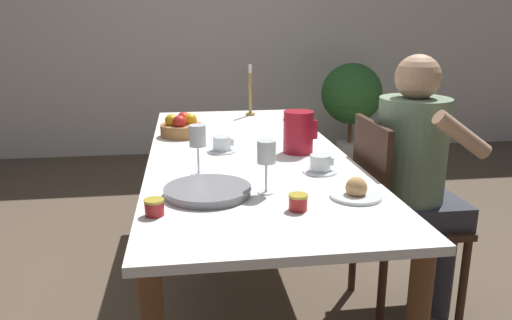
{
  "coord_description": "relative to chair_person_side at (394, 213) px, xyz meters",
  "views": [
    {
      "loc": [
        -0.27,
        -2.24,
        1.32
      ],
      "look_at": [
        0.0,
        -0.33,
        0.77
      ],
      "focal_mm": 35.0,
      "sensor_mm": 36.0,
      "label": 1
    }
  ],
  "objects": [
    {
      "name": "wine_glass_juice",
      "position": [
        -0.64,
        -0.31,
        0.38
      ],
      "size": [
        0.07,
        0.07,
        0.19
      ],
      "color": "white",
      "rests_on": "dining_table"
    },
    {
      "name": "ground_plane",
      "position": [
        -0.63,
        0.27,
        -0.48
      ],
      "size": [
        20.0,
        20.0,
        0.0
      ],
      "primitive_type": "plane",
      "color": "brown"
    },
    {
      "name": "dining_table",
      "position": [
        -0.63,
        0.27,
        0.15
      ],
      "size": [
        0.89,
        2.17,
        0.72
      ],
      "color": "white",
      "rests_on": "ground_plane"
    },
    {
      "name": "wall_back",
      "position": [
        -0.63,
        3.05,
        0.82
      ],
      "size": [
        10.0,
        0.06,
        2.6
      ],
      "color": "silver",
      "rests_on": "ground_plane"
    },
    {
      "name": "candlestick_tall",
      "position": [
        -0.49,
        1.18,
        0.36
      ],
      "size": [
        0.06,
        0.06,
        0.32
      ],
      "color": "olive",
      "rests_on": "dining_table"
    },
    {
      "name": "teacup_near_person",
      "position": [
        -0.38,
        -0.1,
        0.27
      ],
      "size": [
        0.14,
        0.14,
        0.07
      ],
      "color": "silver",
      "rests_on": "dining_table"
    },
    {
      "name": "potted_plant",
      "position": [
        0.61,
        2.43,
        0.14
      ],
      "size": [
        0.56,
        0.56,
        0.94
      ],
      "color": "beige",
      "rests_on": "ground_plane"
    },
    {
      "name": "teacup_across",
      "position": [
        -0.75,
        0.29,
        0.27
      ],
      "size": [
        0.14,
        0.14,
        0.07
      ],
      "color": "silver",
      "rests_on": "dining_table"
    },
    {
      "name": "bread_plate",
      "position": [
        -0.33,
        -0.41,
        0.26
      ],
      "size": [
        0.18,
        0.18,
        0.08
      ],
      "color": "silver",
      "rests_on": "dining_table"
    },
    {
      "name": "fruit_bowl",
      "position": [
        -0.93,
        0.64,
        0.29
      ],
      "size": [
        0.22,
        0.22,
        0.12
      ],
      "color": "#9E6B3D",
      "rests_on": "dining_table"
    },
    {
      "name": "chair_person_side",
      "position": [
        0.0,
        0.0,
        0.0
      ],
      "size": [
        0.42,
        0.42,
        0.9
      ],
      "rotation": [
        0.0,
        0.0,
        -1.57
      ],
      "color": "#331E14",
      "rests_on": "ground_plane"
    },
    {
      "name": "red_pitcher",
      "position": [
        -0.4,
        0.22,
        0.34
      ],
      "size": [
        0.16,
        0.14,
        0.19
      ],
      "color": "#A31423",
      "rests_on": "dining_table"
    },
    {
      "name": "jam_jar_red",
      "position": [
        -1.02,
        -0.48,
        0.27
      ],
      "size": [
        0.06,
        0.06,
        0.05
      ],
      "color": "#A81E1E",
      "rests_on": "dining_table"
    },
    {
      "name": "jam_jar_amber",
      "position": [
        -0.56,
        -0.49,
        0.27
      ],
      "size": [
        0.06,
        0.06,
        0.05
      ],
      "color": "#A81E1E",
      "rests_on": "dining_table"
    },
    {
      "name": "person_seated",
      "position": [
        0.09,
        -0.01,
        0.22
      ],
      "size": [
        0.39,
        0.41,
        1.18
      ],
      "rotation": [
        0.0,
        0.0,
        -1.57
      ],
      "color": "#33333D",
      "rests_on": "ground_plane"
    },
    {
      "name": "serving_tray",
      "position": [
        -0.84,
        -0.31,
        0.25
      ],
      "size": [
        0.31,
        0.31,
        0.03
      ],
      "color": "gray",
      "rests_on": "dining_table"
    },
    {
      "name": "wine_glass_water",
      "position": [
        -0.86,
        -0.06,
        0.39
      ],
      "size": [
        0.07,
        0.07,
        0.2
      ],
      "color": "white",
      "rests_on": "dining_table"
    }
  ]
}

